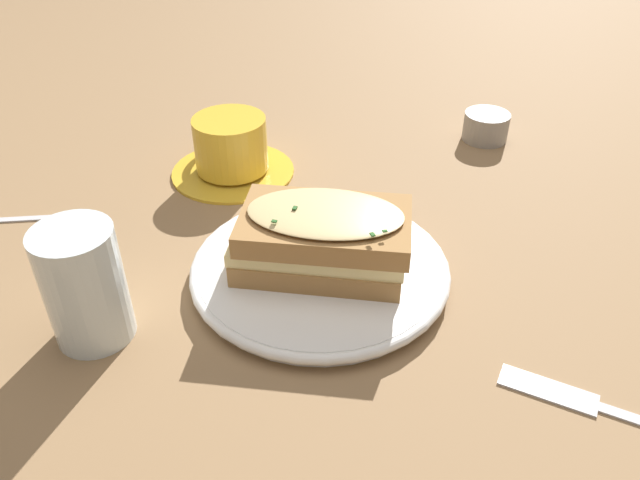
{
  "coord_description": "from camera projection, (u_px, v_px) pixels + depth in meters",
  "views": [
    {
      "loc": [
        -0.37,
        -0.22,
        0.37
      ],
      "look_at": [
        0.01,
        0.02,
        0.04
      ],
      "focal_mm": 35.0,
      "sensor_mm": 36.0,
      "label": 1
    }
  ],
  "objects": [
    {
      "name": "ground_plane",
      "position": [
        332.0,
        291.0,
        0.57
      ],
      "size": [
        2.4,
        2.4,
        0.0
      ],
      "primitive_type": "plane",
      "color": "olive"
    },
    {
      "name": "dinner_plate",
      "position": [
        320.0,
        269.0,
        0.58
      ],
      "size": [
        0.24,
        0.24,
        0.02
      ],
      "color": "white",
      "rests_on": "ground_plane"
    },
    {
      "name": "sandwich",
      "position": [
        322.0,
        238.0,
        0.55
      ],
      "size": [
        0.14,
        0.18,
        0.06
      ],
      "rotation": [
        0.0,
        0.0,
        5.12
      ],
      "color": "#A37542",
      "rests_on": "dinner_plate"
    },
    {
      "name": "teacup_with_saucer",
      "position": [
        231.0,
        149.0,
        0.72
      ],
      "size": [
        0.14,
        0.14,
        0.07
      ],
      "rotation": [
        0.0,
        0.0,
        1.04
      ],
      "color": "gold",
      "rests_on": "ground_plane"
    },
    {
      "name": "water_glass",
      "position": [
        84.0,
        285.0,
        0.49
      ],
      "size": [
        0.06,
        0.06,
        0.1
      ],
      "primitive_type": "cylinder",
      "color": "silver",
      "rests_on": "ground_plane"
    },
    {
      "name": "fork",
      "position": [
        598.0,
        406.0,
        0.46
      ],
      "size": [
        0.03,
        0.19,
        0.0
      ],
      "rotation": [
        0.0,
        0.0,
        0.09
      ],
      "color": "silver",
      "rests_on": "ground_plane"
    },
    {
      "name": "condiment_pot",
      "position": [
        486.0,
        126.0,
        0.8
      ],
      "size": [
        0.06,
        0.06,
        0.04
      ],
      "primitive_type": "cylinder",
      "color": "gray",
      "rests_on": "ground_plane"
    }
  ]
}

